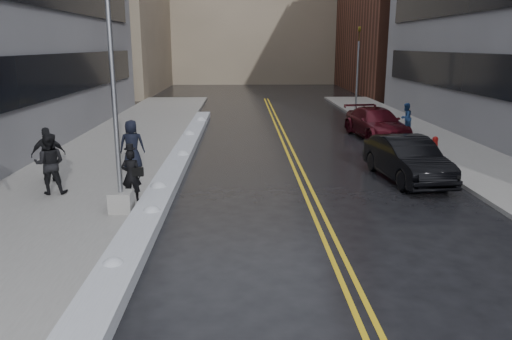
{
  "coord_description": "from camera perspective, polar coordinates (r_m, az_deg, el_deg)",
  "views": [
    {
      "loc": [
        0.26,
        -12.0,
        4.9
      ],
      "look_at": [
        0.65,
        2.31,
        1.3
      ],
      "focal_mm": 35.0,
      "sensor_mm": 36.0,
      "label": 1
    }
  ],
  "objects": [
    {
      "name": "pedestrian_fedora",
      "position": [
        15.93,
        -14.07,
        -0.59
      ],
      "size": [
        0.61,
        0.41,
        1.65
      ],
      "primitive_type": "imported",
      "rotation": [
        0.0,
        0.0,
        3.17
      ],
      "color": "black",
      "rests_on": "sidewalk_west"
    },
    {
      "name": "fire_hydrant",
      "position": [
        24.07,
        19.77,
        2.86
      ],
      "size": [
        0.26,
        0.26,
        0.73
      ],
      "color": "maroon",
      "rests_on": "sidewalk_east"
    },
    {
      "name": "lane_line_right",
      "position": [
        22.67,
        4.52,
        1.59
      ],
      "size": [
        0.12,
        50.0,
        0.01
      ],
      "primitive_type": "cube",
      "color": "gold",
      "rests_on": "ground"
    },
    {
      "name": "pedestrian_d",
      "position": [
        19.15,
        -22.63,
        1.64
      ],
      "size": [
        1.24,
        0.85,
        1.95
      ],
      "primitive_type": "imported",
      "rotation": [
        0.0,
        0.0,
        3.51
      ],
      "color": "black",
      "rests_on": "sidewalk_west"
    },
    {
      "name": "pedestrian_c",
      "position": [
        20.04,
        -13.99,
        2.82
      ],
      "size": [
        1.01,
        0.72,
        1.94
      ],
      "primitive_type": "imported",
      "rotation": [
        0.0,
        0.0,
        3.26
      ],
      "color": "black",
      "rests_on": "sidewalk_west"
    },
    {
      "name": "lane_line_left",
      "position": [
        22.64,
        3.76,
        1.59
      ],
      "size": [
        0.12,
        50.0,
        0.01
      ],
      "primitive_type": "cube",
      "color": "gold",
      "rests_on": "ground"
    },
    {
      "name": "snow_ridge",
      "position": [
        20.73,
        -9.04,
        0.75
      ],
      "size": [
        0.9,
        30.0,
        0.34
      ],
      "primitive_type": "cube",
      "color": "silver",
      "rests_on": "ground"
    },
    {
      "name": "lamppost",
      "position": [
        14.64,
        -15.66,
        4.29
      ],
      "size": [
        0.65,
        0.65,
        7.62
      ],
      "color": "gray",
      "rests_on": "sidewalk_west"
    },
    {
      "name": "building_west_far",
      "position": [
        58.32,
        -18.12,
        17.48
      ],
      "size": [
        14.0,
        22.0,
        18.0
      ],
      "primitive_type": "cube",
      "color": "gray",
      "rests_on": "ground"
    },
    {
      "name": "traffic_signal",
      "position": [
        36.97,
        11.54,
        11.51
      ],
      "size": [
        0.16,
        0.2,
        6.0
      ],
      "color": "gray",
      "rests_on": "sidewalk_east"
    },
    {
      "name": "car_maroon",
      "position": [
        27.85,
        13.57,
        5.23
      ],
      "size": [
        2.91,
        5.68,
        1.58
      ],
      "primitive_type": "imported",
      "rotation": [
        0.0,
        0.0,
        0.13
      ],
      "color": "#3E0A12",
      "rests_on": "ground"
    },
    {
      "name": "pedestrian_b",
      "position": [
        17.52,
        -22.5,
        0.67
      ],
      "size": [
        1.07,
        0.88,
        2.01
      ],
      "primitive_type": "imported",
      "rotation": [
        0.0,
        0.0,
        3.27
      ],
      "color": "black",
      "rests_on": "sidewalk_west"
    },
    {
      "name": "pedestrian_east",
      "position": [
        29.09,
        16.74,
        5.74
      ],
      "size": [
        1.0,
        0.98,
        1.63
      ],
      "primitive_type": "imported",
      "rotation": [
        0.0,
        0.0,
        3.84
      ],
      "color": "navy",
      "rests_on": "sidewalk_east"
    },
    {
      "name": "sidewalk_east",
      "position": [
        24.54,
        21.85,
        1.75
      ],
      "size": [
        4.0,
        50.0,
        0.15
      ],
      "primitive_type": "cube",
      "color": "gray",
      "rests_on": "ground"
    },
    {
      "name": "sidewalk_west",
      "position": [
        23.31,
        -16.48,
        1.58
      ],
      "size": [
        5.5,
        50.0,
        0.15
      ],
      "primitive_type": "cube",
      "color": "gray",
      "rests_on": "ground"
    },
    {
      "name": "ground",
      "position": [
        12.97,
        -2.62,
        -8.1
      ],
      "size": [
        160.0,
        160.0,
        0.0
      ],
      "primitive_type": "plane",
      "color": "black",
      "rests_on": "ground"
    },
    {
      "name": "car_black",
      "position": [
        19.25,
        16.88,
        1.21
      ],
      "size": [
        2.24,
        5.03,
        1.6
      ],
      "primitive_type": "imported",
      "rotation": [
        0.0,
        0.0,
        0.11
      ],
      "color": "black",
      "rests_on": "ground"
    }
  ]
}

